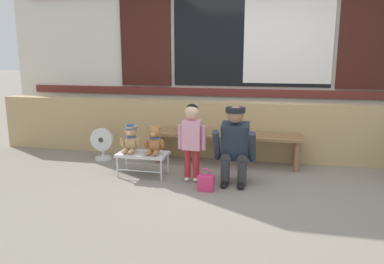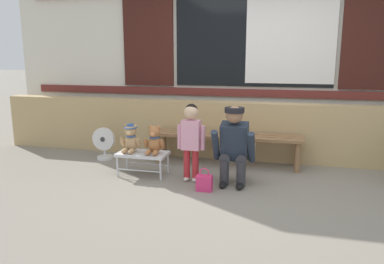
# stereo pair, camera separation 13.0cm
# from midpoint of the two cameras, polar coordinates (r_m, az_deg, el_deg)

# --- Properties ---
(ground_plane) EXTENTS (60.00, 60.00, 0.00)m
(ground_plane) POSITION_cam_midpoint_polar(r_m,az_deg,el_deg) (4.33, 7.17, -9.05)
(ground_plane) COLOR gray
(brick_low_wall) EXTENTS (7.98, 0.25, 0.85)m
(brick_low_wall) POSITION_cam_midpoint_polar(r_m,az_deg,el_deg) (5.58, 9.13, 0.14)
(brick_low_wall) COLOR tan
(brick_low_wall) RESTS_ON ground
(shop_facade) EXTENTS (8.14, 0.26, 3.69)m
(shop_facade) POSITION_cam_midpoint_polar(r_m,az_deg,el_deg) (6.00, 10.09, 14.56)
(shop_facade) COLOR silver
(shop_facade) RESTS_ON ground
(wooden_bench_long) EXTENTS (2.10, 0.40, 0.44)m
(wooden_bench_long) POSITION_cam_midpoint_polar(r_m,az_deg,el_deg) (5.27, 5.98, -1.04)
(wooden_bench_long) COLOR #8E6642
(wooden_bench_long) RESTS_ON ground
(small_display_bench) EXTENTS (0.64, 0.36, 0.30)m
(small_display_bench) POSITION_cam_midpoint_polar(r_m,az_deg,el_deg) (4.83, -6.78, -3.53)
(small_display_bench) COLOR silver
(small_display_bench) RESTS_ON ground
(teddy_bear_with_hat) EXTENTS (0.28, 0.27, 0.36)m
(teddy_bear_with_hat) POSITION_cam_midpoint_polar(r_m,az_deg,el_deg) (4.84, -8.59, -1.03)
(teddy_bear_with_hat) COLOR tan
(teddy_bear_with_hat) RESTS_ON small_display_bench
(teddy_bear_plain) EXTENTS (0.28, 0.26, 0.36)m
(teddy_bear_plain) POSITION_cam_midpoint_polar(r_m,az_deg,el_deg) (4.73, -5.02, -1.35)
(teddy_bear_plain) COLOR #A86B3D
(teddy_bear_plain) RESTS_ON small_display_bench
(child_standing) EXTENTS (0.35, 0.18, 0.96)m
(child_standing) POSITION_cam_midpoint_polar(r_m,az_deg,el_deg) (4.51, 0.69, -0.29)
(child_standing) COLOR #B7282D
(child_standing) RESTS_ON ground
(adult_crouching) EXTENTS (0.50, 0.49, 0.95)m
(adult_crouching) POSITION_cam_midpoint_polar(r_m,az_deg,el_deg) (4.47, 7.42, -1.97)
(adult_crouching) COLOR #333338
(adult_crouching) RESTS_ON ground
(handbag_on_ground) EXTENTS (0.18, 0.11, 0.27)m
(handbag_on_ground) POSITION_cam_midpoint_polar(r_m,az_deg,el_deg) (4.31, 2.76, -7.74)
(handbag_on_ground) COLOR #E53370
(handbag_on_ground) RESTS_ON ground
(floor_fan) EXTENTS (0.34, 0.24, 0.48)m
(floor_fan) POSITION_cam_midpoint_polar(r_m,az_deg,el_deg) (5.68, -12.67, -1.73)
(floor_fan) COLOR silver
(floor_fan) RESTS_ON ground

